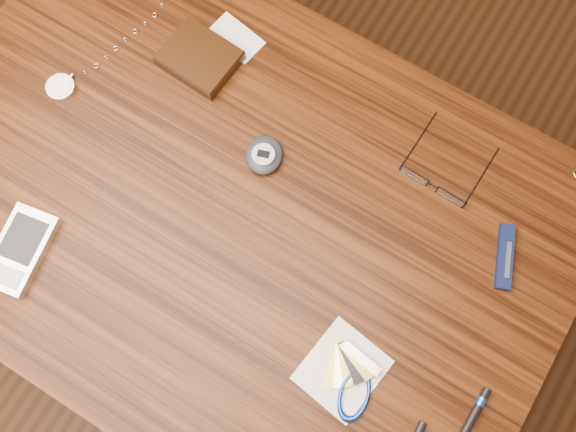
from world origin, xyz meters
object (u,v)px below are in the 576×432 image
object	(u,v)px
desk	(236,227)
pedometer	(264,155)
eyeglasses	(434,183)
pocket_watch	(66,83)
pda_phone	(20,250)
notepad_keys	(349,381)
pocket_knife	(505,257)
wallet_and_card	(200,57)

from	to	relation	value
desk	pedometer	size ratio (longest dim) A/B	12.89
desk	eyeglasses	xyz separation A→B (m)	(0.24, 0.19, 0.11)
pocket_watch	pedometer	distance (m)	0.33
pda_phone	pedometer	world-z (taller)	pedometer
desk	pda_phone	xyz separation A→B (m)	(-0.22, -0.21, 0.11)
notepad_keys	pocket_knife	world-z (taller)	same
wallet_and_card	notepad_keys	bearing A→B (deg)	-34.42
wallet_and_card	pda_phone	bearing A→B (deg)	-97.75
pedometer	notepad_keys	bearing A→B (deg)	-38.62
notepad_keys	pocket_watch	bearing A→B (deg)	165.09
eyeglasses	notepad_keys	bearing A→B (deg)	-83.80
wallet_and_card	pocket_watch	bearing A→B (deg)	-137.62
pedometer	eyeglasses	bearing A→B (deg)	21.57
notepad_keys	pocket_knife	xyz separation A→B (m)	(0.11, 0.27, 0.00)
desk	pedometer	world-z (taller)	pedometer
eyeglasses	pocket_knife	distance (m)	0.15
pocket_watch	pocket_knife	size ratio (longest dim) A/B	3.17
wallet_and_card	pocket_watch	size ratio (longest dim) A/B	0.47
eyeglasses	notepad_keys	size ratio (longest dim) A/B	0.95
pocket_watch	pda_phone	world-z (taller)	pda_phone
eyeglasses	wallet_and_card	bearing A→B (deg)	-178.88
desk	pda_phone	distance (m)	0.33
eyeglasses	pedometer	distance (m)	0.25
desk	pocket_knife	size ratio (longest dim) A/B	10.37
desk	pocket_knife	distance (m)	0.42
pda_phone	eyeglasses	bearing A→B (deg)	40.87
pda_phone	desk	bearing A→B (deg)	43.19
pocket_knife	eyeglasses	bearing A→B (deg)	162.18
wallet_and_card	eyeglasses	world-z (taller)	same
notepad_keys	pedometer	bearing A→B (deg)	141.38
pocket_watch	pocket_knife	world-z (taller)	same
wallet_and_card	pocket_knife	size ratio (longest dim) A/B	1.50
wallet_and_card	eyeglasses	distance (m)	0.41
desk	pda_phone	bearing A→B (deg)	-136.81
pocket_watch	pedometer	world-z (taller)	pedometer
pocket_watch	notepad_keys	bearing A→B (deg)	-14.91
pda_phone	pocket_knife	world-z (taller)	pda_phone
pedometer	notepad_keys	world-z (taller)	pedometer
wallet_and_card	pedometer	distance (m)	0.19
notepad_keys	pocket_knife	size ratio (longest dim) A/B	1.27
eyeglasses	pocket_watch	distance (m)	0.58
desk	pocket_knife	xyz separation A→B (m)	(0.38, 0.14, 0.11)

